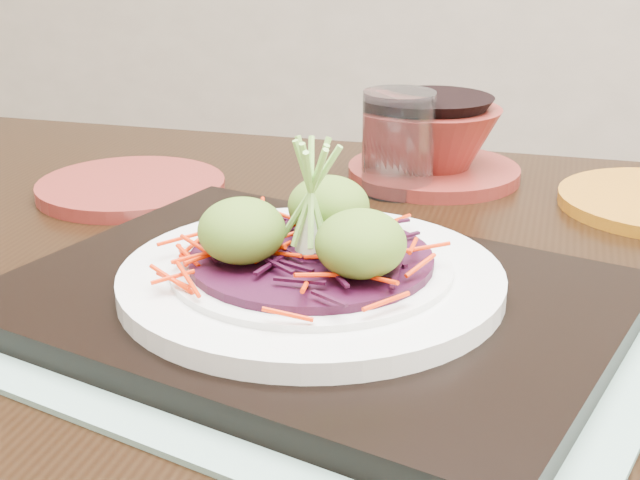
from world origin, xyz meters
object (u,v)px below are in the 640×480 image
(white_plate, at_px, (311,277))
(water_glass, at_px, (398,143))
(terracotta_bowl_set, at_px, (435,147))
(dining_table, at_px, (374,394))
(terracotta_side_plate, at_px, (131,187))
(serving_tray, at_px, (311,301))

(white_plate, xyz_separation_m, water_glass, (-0.00, 0.29, 0.02))
(water_glass, bearing_deg, terracotta_bowl_set, 65.17)
(dining_table, xyz_separation_m, terracotta_bowl_set, (-0.01, 0.28, 0.13))
(terracotta_side_plate, distance_m, terracotta_bowl_set, 0.31)
(white_plate, height_order, terracotta_side_plate, white_plate)
(dining_table, bearing_deg, white_plate, -112.16)
(white_plate, xyz_separation_m, terracotta_bowl_set, (0.02, 0.35, 0.00))
(dining_table, height_order, white_plate, white_plate)
(water_glass, xyz_separation_m, terracotta_bowl_set, (0.03, 0.06, -0.02))
(serving_tray, distance_m, terracotta_bowl_set, 0.35)
(dining_table, height_order, water_glass, water_glass)
(dining_table, relative_size, terracotta_side_plate, 6.65)
(white_plate, bearing_deg, dining_table, 69.43)
(serving_tray, bearing_deg, terracotta_bowl_set, 100.42)
(terracotta_side_plate, relative_size, terracotta_bowl_set, 0.93)
(terracotta_bowl_set, bearing_deg, dining_table, -88.53)
(dining_table, bearing_deg, water_glass, 97.10)
(water_glass, distance_m, terracotta_bowl_set, 0.06)
(serving_tray, xyz_separation_m, terracotta_bowl_set, (0.02, 0.35, 0.02))
(serving_tray, xyz_separation_m, white_plate, (0.00, -0.00, 0.02))
(serving_tray, relative_size, white_plate, 1.54)
(white_plate, bearing_deg, serving_tray, 90.00)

